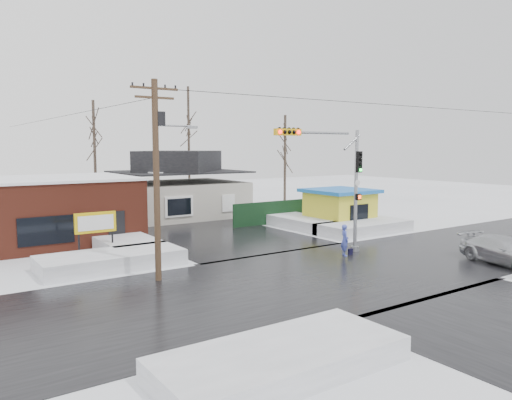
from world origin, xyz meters
TOP-DOWN VIEW (x-y plane):
  - ground at (0.00, 0.00)m, footprint 120.00×120.00m
  - road_ns at (0.00, 0.00)m, footprint 10.00×120.00m
  - road_ew at (0.00, 0.00)m, footprint 120.00×10.00m
  - snowbank_nw at (-9.00, 7.00)m, footprint 7.00×3.00m
  - snowbank_ne at (9.00, 7.00)m, footprint 7.00×3.00m
  - snowbank_sw at (-9.00, -7.00)m, footprint 7.00×3.00m
  - snowbank_nside_w at (-7.00, 12.00)m, footprint 3.00×8.00m
  - snowbank_nside_e at (7.00, 12.00)m, footprint 3.00×8.00m
  - traffic_signal at (2.43, 2.97)m, footprint 6.05×0.68m
  - utility_pole at (-7.93, 3.50)m, footprint 3.15×0.44m
  - brick_building at (-11.00, 15.99)m, footprint 12.20×8.20m
  - marquee_sign at (-9.00, 9.49)m, footprint 2.20×0.21m
  - house at (2.00, 22.00)m, footprint 10.40×8.40m
  - kiosk at (9.50, 9.99)m, footprint 4.60×4.60m
  - fence at (6.50, 14.00)m, footprint 8.00×0.12m
  - tree_far_left at (-4.00, 26.00)m, footprint 3.00×3.00m
  - tree_far_mid at (6.00, 28.00)m, footprint 3.00×3.00m
  - tree_far_right at (12.00, 20.00)m, footprint 3.00×3.00m
  - pedestrian at (2.62, 2.43)m, footprint 0.63×0.75m
  - car at (8.01, -3.71)m, footprint 2.79×5.14m
  - shopping_bag at (3.05, 2.40)m, footprint 0.28×0.13m

SIDE VIEW (x-z plane):
  - ground at x=0.00m, z-range 0.00..0.00m
  - road_ns at x=0.00m, z-range 0.00..0.02m
  - road_ew at x=0.00m, z-range 0.00..0.02m
  - shopping_bag at x=3.05m, z-range 0.00..0.35m
  - snowbank_sw at x=-9.00m, z-range 0.00..0.70m
  - snowbank_nw at x=-9.00m, z-range 0.00..0.80m
  - snowbank_ne at x=9.00m, z-range 0.00..0.80m
  - snowbank_nside_w at x=-7.00m, z-range 0.00..0.80m
  - snowbank_nside_e at x=7.00m, z-range 0.00..0.80m
  - car at x=8.01m, z-range 0.00..1.41m
  - pedestrian at x=2.62m, z-range 0.00..1.75m
  - fence at x=6.50m, z-range 0.00..1.80m
  - kiosk at x=9.50m, z-range 0.03..2.90m
  - marquee_sign at x=-9.00m, z-range 0.65..3.20m
  - brick_building at x=-11.00m, z-range 0.01..4.14m
  - house at x=2.00m, z-range -0.26..5.50m
  - traffic_signal at x=2.43m, z-range 1.04..8.04m
  - utility_pole at x=-7.93m, z-range 0.61..9.61m
  - tree_far_right at x=12.00m, z-range 2.66..11.66m
  - tree_far_left at x=-4.00m, z-range 2.95..12.95m
  - tree_far_mid at x=6.00m, z-range 3.54..15.54m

